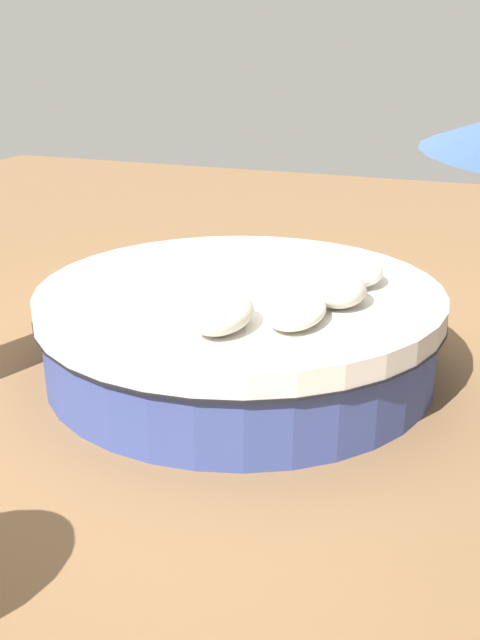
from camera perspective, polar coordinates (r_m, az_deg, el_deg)
The scene contains 6 objects.
ground_plane at distance 4.99m, azimuth 0.00°, elevation -3.86°, with size 16.00×16.00×0.00m, color olive.
round_bed at distance 4.86m, azimuth 0.00°, elevation -0.58°, with size 2.72×2.72×0.60m.
throw_pillow_0 at distance 4.01m, azimuth -1.36°, elevation 0.44°, with size 0.52×0.32×0.18m, color beige.
throw_pillow_1 at distance 4.12m, azimuth 4.56°, elevation 0.67°, with size 0.55×0.32×0.14m, color beige.
throw_pillow_2 at distance 4.43m, azimuth 7.89°, elevation 2.39°, with size 0.43×0.34×0.20m, color beige.
throw_pillow_3 at distance 4.83m, azimuth 9.21°, elevation 3.82°, with size 0.44×0.36×0.19m, color white.
Camera 1 is at (4.20, 1.67, 2.10)m, focal length 40.03 mm.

